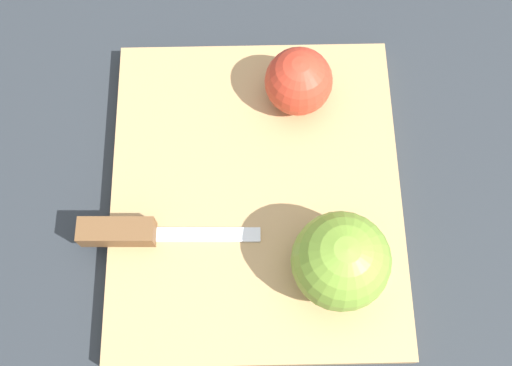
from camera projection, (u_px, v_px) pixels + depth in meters
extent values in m
plane|color=#282D33|center=(256.00, 197.00, 0.59)|extent=(4.00, 4.00, 0.00)
cube|color=tan|center=(256.00, 193.00, 0.58)|extent=(0.34, 0.29, 0.02)
sphere|color=red|center=(299.00, 82.00, 0.58)|extent=(0.07, 0.07, 0.07)
cylinder|color=beige|center=(295.00, 86.00, 0.58)|extent=(0.04, 0.05, 0.06)
sphere|color=olive|center=(341.00, 261.00, 0.51)|extent=(0.09, 0.09, 0.09)
cylinder|color=beige|center=(339.00, 270.00, 0.51)|extent=(0.02, 0.08, 0.08)
cube|color=silver|center=(209.00, 235.00, 0.56)|extent=(0.02, 0.10, 0.00)
cube|color=brown|center=(117.00, 232.00, 0.55)|extent=(0.02, 0.07, 0.02)
cylinder|color=beige|center=(354.00, 264.00, 0.55)|extent=(0.06, 0.06, 0.01)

